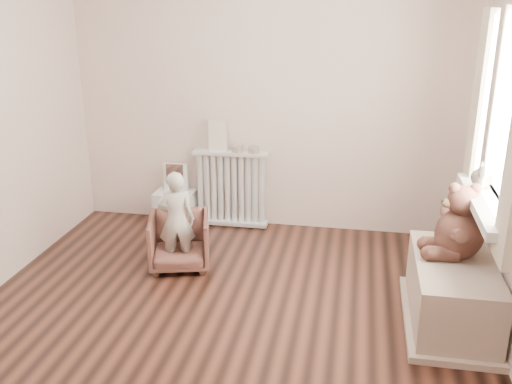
% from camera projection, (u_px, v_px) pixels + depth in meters
% --- Properties ---
extents(floor, '(3.60, 3.60, 0.01)m').
position_uv_depth(floor, '(222.00, 322.00, 3.90)').
color(floor, black).
rests_on(floor, ground).
extents(back_wall, '(3.60, 0.02, 2.60)m').
position_uv_depth(back_wall, '(267.00, 90.00, 5.13)').
color(back_wall, beige).
rests_on(back_wall, ground).
extents(front_wall, '(3.60, 0.02, 2.60)m').
position_uv_depth(front_wall, '(79.00, 273.00, 1.80)').
color(front_wall, beige).
rests_on(front_wall, ground).
extents(window_sill, '(0.22, 1.10, 0.06)m').
position_uv_depth(window_sill, '(488.00, 204.00, 3.60)').
color(window_sill, silver).
rests_on(window_sill, right_wall).
extents(curtain_right, '(0.06, 0.26, 1.30)m').
position_uv_depth(curtain_right, '(479.00, 105.00, 3.96)').
color(curtain_right, beige).
rests_on(curtain_right, right_wall).
extents(radiator, '(0.70, 0.13, 0.74)m').
position_uv_depth(radiator, '(231.00, 187.00, 5.38)').
color(radiator, silver).
rests_on(radiator, floor).
extents(paper_doll, '(0.17, 0.02, 0.29)m').
position_uv_depth(paper_doll, '(218.00, 136.00, 5.24)').
color(paper_doll, beige).
rests_on(paper_doll, radiator).
extents(tin_a, '(0.10, 0.10, 0.06)m').
position_uv_depth(tin_a, '(238.00, 149.00, 5.24)').
color(tin_a, '#A59E8C').
rests_on(tin_a, radiator).
extents(tin_b, '(0.10, 0.10, 0.06)m').
position_uv_depth(tin_b, '(254.00, 150.00, 5.22)').
color(tin_b, '#A59E8C').
rests_on(tin_b, radiator).
extents(toy_vanity, '(0.37, 0.27, 0.59)m').
position_uv_depth(toy_vanity, '(175.00, 196.00, 5.49)').
color(toy_vanity, silver).
rests_on(toy_vanity, floor).
extents(armchair, '(0.58, 0.59, 0.44)m').
position_uv_depth(armchair, '(180.00, 241.00, 4.63)').
color(armchair, brown).
rests_on(armchair, floor).
extents(child, '(0.34, 0.26, 0.81)m').
position_uv_depth(child, '(176.00, 220.00, 4.51)').
color(child, beige).
rests_on(child, armchair).
extents(toy_bench, '(0.52, 0.98, 0.46)m').
position_uv_depth(toy_bench, '(451.00, 296.00, 3.83)').
color(toy_bench, '#BCAA93').
rests_on(toy_bench, floor).
extents(teddy_bear, '(0.44, 0.35, 0.51)m').
position_uv_depth(teddy_bear, '(460.00, 227.00, 3.76)').
color(teddy_bear, '#3B1F19').
rests_on(teddy_bear, toy_bench).
extents(plush_cat, '(0.21, 0.26, 0.19)m').
position_uv_depth(plush_cat, '(482.00, 174.00, 3.77)').
color(plush_cat, '#686258').
rests_on(plush_cat, window_sill).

